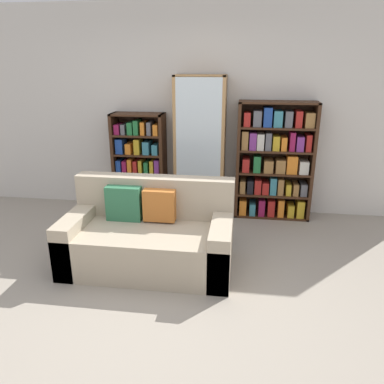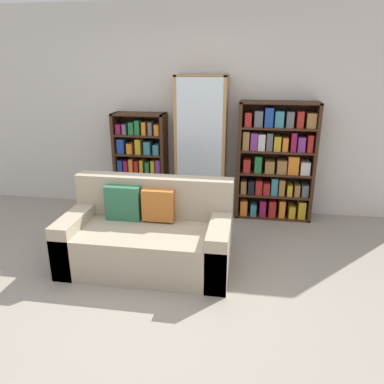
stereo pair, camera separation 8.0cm
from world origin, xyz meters
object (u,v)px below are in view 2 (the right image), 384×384
Objects in this scene: bookshelf_left at (141,165)px; wine_bottle at (222,229)px; bookshelf_right at (276,162)px; display_cabinet at (201,147)px; couch at (148,237)px.

wine_bottle is (1.19, -0.83, -0.50)m from bookshelf_left.
bookshelf_right reaches higher than bookshelf_left.
bookshelf_right reaches higher than wine_bottle.
display_cabinet is at bearing 113.74° from wine_bottle.
couch is 1.24× the size of bookshelf_left.
couch is 4.85× the size of wine_bottle.
couch is at bearing -102.96° from display_cabinet.
display_cabinet is at bearing -1.16° from bookshelf_left.
display_cabinet is at bearing -179.04° from bookshelf_right.
couch is at bearing -131.42° from bookshelf_right.
couch is 1.09× the size of bookshelf_right.
display_cabinet is 5.36× the size of wine_bottle.
display_cabinet reaches higher than couch.
bookshelf_left is 0.88× the size of bookshelf_right.
wine_bottle is at bearing -34.92° from bookshelf_left.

